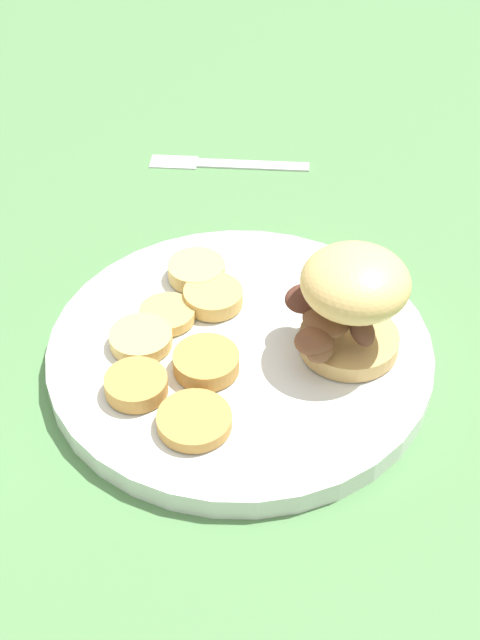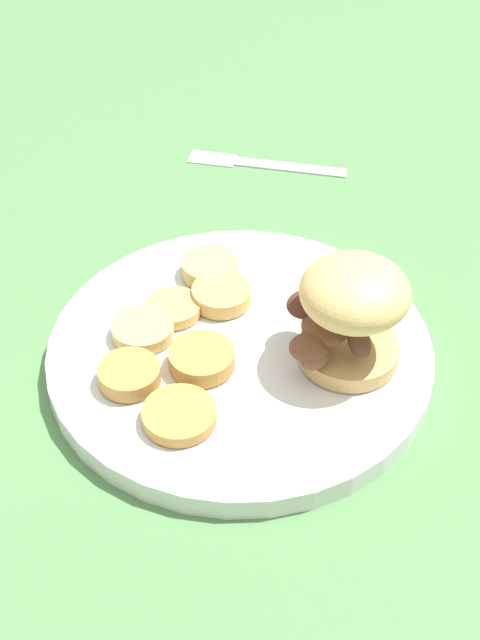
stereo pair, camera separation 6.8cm
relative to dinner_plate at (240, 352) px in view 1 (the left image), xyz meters
The scene contains 11 objects.
ground_plane 0.01m from the dinner_plate, ahead, with size 4.00×4.00×0.00m, color #4C7A47.
dinner_plate is the anchor object (origin of this frame).
sandwich 0.10m from the dinner_plate, ahead, with size 0.10×0.09×0.09m.
potato_round_0 0.09m from the dinner_plate, 103.99° to the right, with size 0.05×0.05×0.01m, color #BC8942.
potato_round_1 0.09m from the dinner_plate, 121.09° to the left, with size 0.05×0.05×0.01m, color #DBB766.
potato_round_2 0.04m from the dinner_plate, 125.51° to the right, with size 0.05×0.05×0.01m, color #BC8942.
potato_round_3 0.06m from the dinner_plate, 121.35° to the left, with size 0.05×0.05×0.01m, color tan.
potato_round_4 0.07m from the dinner_plate, 160.74° to the left, with size 0.05×0.05×0.01m, color tan.
potato_round_5 0.09m from the dinner_plate, 139.11° to the right, with size 0.05×0.05×0.01m, color #BC8942.
potato_round_6 0.08m from the dinner_plate, behind, with size 0.05×0.05×0.01m, color #DBB766.
fork 0.30m from the dinner_plate, 99.80° to the left, with size 0.17×0.03×0.00m.
Camera 1 is at (0.06, -0.51, 0.51)m, focal length 50.00 mm.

